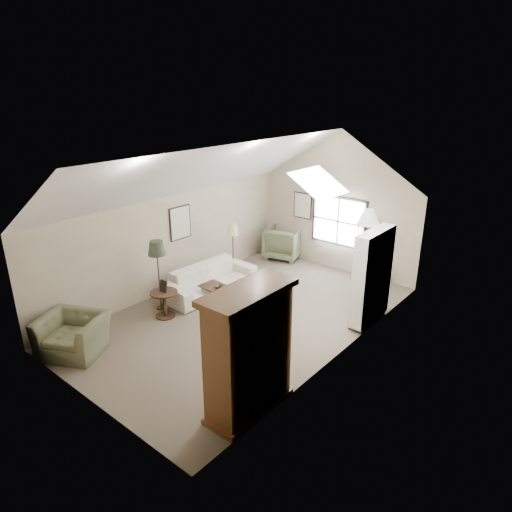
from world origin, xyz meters
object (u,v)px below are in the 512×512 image
Objects in this scene: coffee_table at (218,296)px; side_table at (165,304)px; armchair_near at (73,335)px; side_chair at (369,275)px; sofa at (211,280)px; armoire at (249,352)px; armchair_far at (284,243)px.

side_table is (-0.54, -1.23, 0.08)m from coffee_table.
armchair_near is 1.31× the size of side_chair.
side_chair reaches higher than sofa.
armoire reaches higher than coffee_table.
side_table is at bearing -173.50° from sofa.
armoire reaches higher than sofa.
side_table is at bearing -113.63° from coffee_table.
side_chair reaches higher than coffee_table.
armchair_near reaches higher than coffee_table.
armchair_far is at bearing 121.90° from armoire.
armchair_near is 2.17m from side_table.
coffee_table is at bearing -125.00° from side_chair.
armchair_far reaches higher than coffee_table.
coffee_table is at bearing 50.14° from armchair_near.
armoire is 3.47× the size of side_table.
coffee_table is 0.99× the size of side_chair.
armoire is 4.02m from coffee_table.
side_chair reaches higher than armchair_near.
side_table is at bearing 76.70° from armchair_far.
armoire reaches higher than armchair_near.
armchair_far reaches higher than side_table.
armchair_near is 7.05m from armchair_far.
armchair_far is 3.74m from coffee_table.
sofa is at bearing -135.17° from side_chair.
sofa is 2.72× the size of side_chair.
sofa is at bearing 93.58° from side_table.
side_chair is (3.01, 4.32, 0.15)m from side_table.
armoire is at bearing -38.32° from coffee_table.
armoire is 2.37× the size of side_chair.
armoire is at bearing -18.45° from side_table.
armoire is 2.39× the size of coffee_table.
armchair_near reaches higher than side_table.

